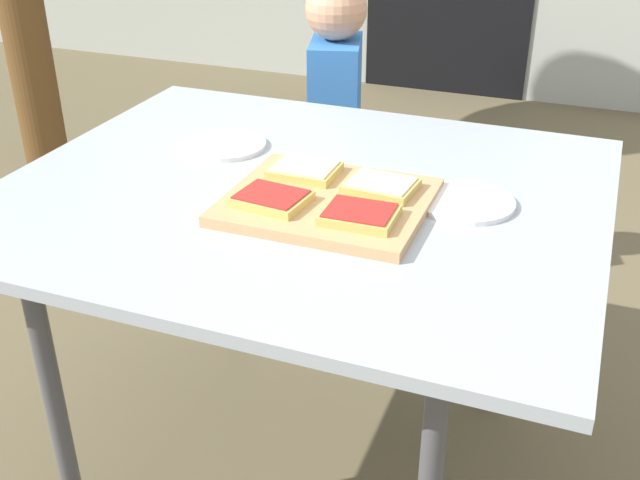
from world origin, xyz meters
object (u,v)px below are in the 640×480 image
at_px(plate_white_right, 465,202).
at_px(child_left, 335,119).
at_px(cutting_board, 328,202).
at_px(pizza_slice_far_left, 306,170).
at_px(dining_table, 302,216).
at_px(plate_white_left, 224,145).
at_px(pizza_slice_far_right, 381,186).
at_px(pizza_slice_near_left, 271,198).
at_px(pizza_slice_near_right, 359,214).

height_order(plate_white_right, child_left, child_left).
xyz_separation_m(cutting_board, pizza_slice_far_left, (-0.07, 0.08, 0.02)).
xyz_separation_m(plate_white_right, child_left, (-0.53, 0.76, -0.16)).
distance_m(dining_table, pizza_slice_far_left, 0.09).
relative_size(dining_table, plate_white_left, 6.27).
bearing_deg(pizza_slice_far_right, plate_white_left, 160.91).
height_order(pizza_slice_far_left, plate_white_right, pizza_slice_far_left).
relative_size(pizza_slice_near_left, plate_white_right, 0.75).
height_order(dining_table, pizza_slice_far_right, pizza_slice_far_right).
xyz_separation_m(pizza_slice_far_left, child_left, (-0.23, 0.79, -0.18)).
xyz_separation_m(pizza_slice_far_right, plate_white_right, (0.15, 0.04, -0.02)).
xyz_separation_m(dining_table, pizza_slice_near_left, (-0.01, -0.12, 0.09)).
bearing_deg(pizza_slice_near_left, child_left, 103.05).
height_order(pizza_slice_far_left, child_left, child_left).
height_order(pizza_slice_near_left, plate_white_right, pizza_slice_near_left).
height_order(dining_table, pizza_slice_near_left, pizza_slice_near_left).
bearing_deg(pizza_slice_far_left, plate_white_left, 153.76).
relative_size(dining_table, pizza_slice_far_right, 8.59).
distance_m(pizza_slice_far_right, pizza_slice_near_right, 0.13).
bearing_deg(pizza_slice_near_right, pizza_slice_far_left, 137.25).
xyz_separation_m(dining_table, cutting_board, (0.08, -0.06, 0.07)).
relative_size(dining_table, pizza_slice_far_left, 9.07).
relative_size(pizza_slice_near_right, pizza_slice_far_left, 1.02).
xyz_separation_m(pizza_slice_near_left, plate_white_right, (0.32, 0.16, -0.02)).
bearing_deg(child_left, pizza_slice_far_right, -64.67).
relative_size(cutting_board, pizza_slice_far_left, 2.85).
bearing_deg(pizza_slice_far_right, pizza_slice_far_left, 173.14).
relative_size(plate_white_left, plate_white_right, 1.00).
relative_size(pizza_slice_far_left, pizza_slice_near_left, 0.93).
xyz_separation_m(pizza_slice_near_right, plate_white_right, (0.15, 0.17, -0.02)).
relative_size(pizza_slice_far_right, pizza_slice_far_left, 1.06).
bearing_deg(cutting_board, plate_white_left, 147.84).
distance_m(pizza_slice_near_left, plate_white_right, 0.36).
height_order(cutting_board, pizza_slice_far_left, pizza_slice_far_left).
xyz_separation_m(pizza_slice_near_right, child_left, (-0.38, 0.93, -0.18)).
xyz_separation_m(pizza_slice_near_left, plate_white_left, (-0.23, 0.26, -0.02)).
distance_m(pizza_slice_far_right, plate_white_right, 0.16).
bearing_deg(child_left, pizza_slice_near_left, -76.95).
bearing_deg(pizza_slice_far_right, child_left, 115.33).
xyz_separation_m(pizza_slice_far_right, plate_white_left, (-0.39, 0.14, -0.02)).
height_order(pizza_slice_far_right, plate_white_left, pizza_slice_far_right).
distance_m(pizza_slice_far_right, child_left, 0.91).
bearing_deg(child_left, cutting_board, -70.90).
height_order(pizza_slice_near_right, plate_white_left, pizza_slice_near_right).
distance_m(dining_table, pizza_slice_near_left, 0.15).
relative_size(pizza_slice_near_right, plate_white_right, 0.70).
distance_m(cutting_board, pizza_slice_far_left, 0.11).
distance_m(dining_table, cutting_board, 0.12).
height_order(pizza_slice_near_right, child_left, child_left).
bearing_deg(pizza_slice_far_left, plate_white_right, 3.91).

